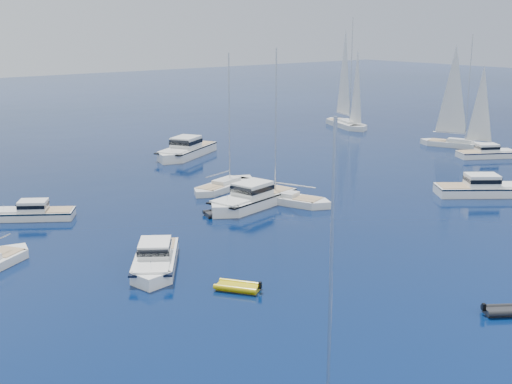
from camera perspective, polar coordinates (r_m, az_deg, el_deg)
motor_cruiser_right at (r=74.82m, az=18.39°, el=-0.23°), size 10.51×9.07×2.81m
motor_cruiser_left at (r=50.87m, az=-8.39°, el=-6.29°), size 8.07×9.68×2.56m
motor_cruiser_centre at (r=66.64m, az=-0.43°, el=-1.21°), size 12.11×6.02×3.05m
motor_cruiser_far_r at (r=95.74m, az=18.74°, el=2.76°), size 9.04×6.73×2.32m
motor_cruiser_far_l at (r=65.88m, az=-18.14°, el=-2.11°), size 8.31×6.79×2.18m
motor_cruiser_distant at (r=91.82m, az=-5.90°, el=2.98°), size 12.98×9.63×3.34m
sailboat_mid_r at (r=68.22m, az=2.40°, el=-0.86°), size 6.30×10.95×15.65m
sailboat_centre at (r=73.59m, az=-2.65°, el=0.25°), size 10.48×5.61×14.93m
sailboat_sails_r at (r=102.50m, az=16.37°, el=3.64°), size 6.70×11.43×16.37m
sailboat_sails_far at (r=118.08m, az=7.50°, el=5.41°), size 7.41×13.22×18.87m
tender_yellow at (r=46.46m, az=-1.53°, el=-8.16°), size 3.23×3.60×0.95m
tender_grey_near at (r=45.52m, az=20.04°, el=-9.54°), size 3.21×2.89×0.95m
tender_grey_far at (r=63.88m, az=-2.79°, el=-1.91°), size 4.01×2.81×0.95m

